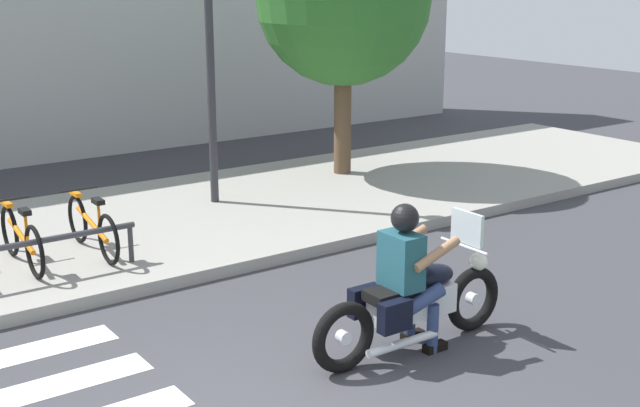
{
  "coord_description": "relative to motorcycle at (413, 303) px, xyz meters",
  "views": [
    {
      "loc": [
        -2.91,
        -5.12,
        3.45
      ],
      "look_at": [
        2.69,
        2.72,
        0.81
      ],
      "focal_mm": 47.39,
      "sensor_mm": 36.0,
      "label": 1
    }
  ],
  "objects": [
    {
      "name": "motorcycle",
      "position": [
        0.0,
        0.0,
        0.0
      ],
      "size": [
        2.26,
        0.62,
        1.25
      ],
      "color": "black",
      "rests_on": "ground"
    },
    {
      "name": "bicycle_3",
      "position": [
        -2.41,
        4.05,
        0.03
      ],
      "size": [
        0.48,
        1.59,
        0.75
      ],
      "color": "black",
      "rests_on": "sidewalk"
    },
    {
      "name": "bicycle_4",
      "position": [
        -1.56,
        4.05,
        0.02
      ],
      "size": [
        0.48,
        1.64,
        0.74
      ],
      "color": "black",
      "rests_on": "sidewalk"
    },
    {
      "name": "street_lamp",
      "position": [
        0.8,
        5.33,
        2.36
      ],
      "size": [
        0.28,
        0.28,
        4.72
      ],
      "color": "#2D2D33",
      "rests_on": "ground"
    },
    {
      "name": "rider",
      "position": [
        -0.08,
        0.0,
        0.37
      ],
      "size": [
        0.62,
        0.53,
        1.45
      ],
      "color": "#1E4C59",
      "rests_on": "ground"
    },
    {
      "name": "sidewalk",
      "position": [
        -2.08,
        4.93,
        -0.39
      ],
      "size": [
        24.0,
        4.4,
        0.15
      ],
      "primitive_type": "cube",
      "color": "gray",
      "rests_on": "ground"
    }
  ]
}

